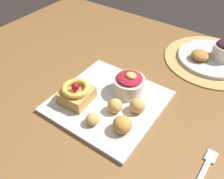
{
  "coord_description": "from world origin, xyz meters",
  "views": [
    {
      "loc": [
        0.27,
        -0.47,
        1.24
      ],
      "look_at": [
        -0.03,
        -0.05,
        0.77
      ],
      "focal_mm": 37.94,
      "sensor_mm": 36.0,
      "label": 1
    }
  ],
  "objects_px": {
    "fritter_extra": "(115,106)",
    "fork": "(206,167)",
    "cake_slice": "(76,93)",
    "berry_ramekin": "(129,83)",
    "back_plate": "(212,58)",
    "fritter_front": "(93,119)",
    "back_pastry": "(200,55)",
    "fritter_back": "(137,106)",
    "fritter_middle": "(122,125)",
    "front_plate": "(108,102)"
  },
  "relations": [
    {
      "from": "fritter_back",
      "to": "fork",
      "type": "distance_m",
      "value": 0.23
    },
    {
      "from": "fritter_back",
      "to": "berry_ramekin",
      "type": "bearing_deg",
      "value": 138.74
    },
    {
      "from": "fritter_front",
      "to": "back_pastry",
      "type": "xyz_separation_m",
      "value": [
        0.13,
        0.46,
        0.01
      ]
    },
    {
      "from": "cake_slice",
      "to": "back_pastry",
      "type": "relative_size",
      "value": 1.46
    },
    {
      "from": "fritter_middle",
      "to": "back_plate",
      "type": "bearing_deg",
      "value": 79.34
    },
    {
      "from": "fritter_extra",
      "to": "fork",
      "type": "xyz_separation_m",
      "value": [
        0.27,
        -0.02,
        -0.03
      ]
    },
    {
      "from": "cake_slice",
      "to": "berry_ramekin",
      "type": "relative_size",
      "value": 0.98
    },
    {
      "from": "cake_slice",
      "to": "back_plate",
      "type": "distance_m",
      "value": 0.53
    },
    {
      "from": "fritter_front",
      "to": "fritter_back",
      "type": "relative_size",
      "value": 0.87
    },
    {
      "from": "fritter_front",
      "to": "fritter_middle",
      "type": "relative_size",
      "value": 0.76
    },
    {
      "from": "front_plate",
      "to": "back_plate",
      "type": "relative_size",
      "value": 1.22
    },
    {
      "from": "back_pastry",
      "to": "berry_ramekin",
      "type": "bearing_deg",
      "value": -112.42
    },
    {
      "from": "berry_ramekin",
      "to": "fritter_extra",
      "type": "relative_size",
      "value": 2.24
    },
    {
      "from": "fritter_middle",
      "to": "back_plate",
      "type": "relative_size",
      "value": 0.21
    },
    {
      "from": "berry_ramekin",
      "to": "fritter_extra",
      "type": "xyz_separation_m",
      "value": [
        0.01,
        -0.09,
        -0.01
      ]
    },
    {
      "from": "cake_slice",
      "to": "fritter_front",
      "type": "bearing_deg",
      "value": -24.33
    },
    {
      "from": "fritter_middle",
      "to": "back_pastry",
      "type": "height_order",
      "value": "fritter_middle"
    },
    {
      "from": "front_plate",
      "to": "berry_ramekin",
      "type": "distance_m",
      "value": 0.08
    },
    {
      "from": "front_plate",
      "to": "back_pastry",
      "type": "relative_size",
      "value": 4.69
    },
    {
      "from": "berry_ramekin",
      "to": "fritter_back",
      "type": "xyz_separation_m",
      "value": [
        0.06,
        -0.06,
        -0.01
      ]
    },
    {
      "from": "berry_ramekin",
      "to": "fritter_front",
      "type": "height_order",
      "value": "berry_ramekin"
    },
    {
      "from": "front_plate",
      "to": "berry_ramekin",
      "type": "height_order",
      "value": "berry_ramekin"
    },
    {
      "from": "fritter_front",
      "to": "fritter_middle",
      "type": "bearing_deg",
      "value": 18.36
    },
    {
      "from": "fritter_front",
      "to": "back_plate",
      "type": "xyz_separation_m",
      "value": [
        0.17,
        0.5,
        -0.02
      ]
    },
    {
      "from": "cake_slice",
      "to": "fork",
      "type": "xyz_separation_m",
      "value": [
        0.39,
        0.01,
        -0.04
      ]
    },
    {
      "from": "back_pastry",
      "to": "back_plate",
      "type": "bearing_deg",
      "value": 49.71
    },
    {
      "from": "front_plate",
      "to": "cake_slice",
      "type": "distance_m",
      "value": 0.1
    },
    {
      "from": "front_plate",
      "to": "fritter_front",
      "type": "xyz_separation_m",
      "value": [
        0.02,
        -0.1,
        0.02
      ]
    },
    {
      "from": "fritter_extra",
      "to": "fork",
      "type": "height_order",
      "value": "fritter_extra"
    },
    {
      "from": "berry_ramekin",
      "to": "fork",
      "type": "distance_m",
      "value": 0.31
    },
    {
      "from": "berry_ramekin",
      "to": "fork",
      "type": "bearing_deg",
      "value": -21.13
    },
    {
      "from": "fritter_middle",
      "to": "fork",
      "type": "height_order",
      "value": "fritter_middle"
    },
    {
      "from": "fritter_front",
      "to": "fritter_back",
      "type": "xyz_separation_m",
      "value": [
        0.07,
        0.11,
        0.01
      ]
    },
    {
      "from": "cake_slice",
      "to": "berry_ramekin",
      "type": "xyz_separation_m",
      "value": [
        0.1,
        0.12,
        0.0
      ]
    },
    {
      "from": "fork",
      "to": "berry_ramekin",
      "type": "bearing_deg",
      "value": 70.44
    },
    {
      "from": "berry_ramekin",
      "to": "fritter_middle",
      "type": "height_order",
      "value": "berry_ramekin"
    },
    {
      "from": "cake_slice",
      "to": "berry_ramekin",
      "type": "distance_m",
      "value": 0.16
    },
    {
      "from": "front_plate",
      "to": "fritter_back",
      "type": "height_order",
      "value": "fritter_back"
    },
    {
      "from": "cake_slice",
      "to": "fritter_extra",
      "type": "xyz_separation_m",
      "value": [
        0.12,
        0.03,
        -0.01
      ]
    },
    {
      "from": "cake_slice",
      "to": "back_plate",
      "type": "xyz_separation_m",
      "value": [
        0.26,
        0.46,
        -0.03
      ]
    },
    {
      "from": "cake_slice",
      "to": "fritter_back",
      "type": "distance_m",
      "value": 0.18
    },
    {
      "from": "fork",
      "to": "fritter_front",
      "type": "bearing_deg",
      "value": 101.97
    },
    {
      "from": "cake_slice",
      "to": "back_plate",
      "type": "relative_size",
      "value": 0.38
    },
    {
      "from": "back_plate",
      "to": "back_pastry",
      "type": "height_order",
      "value": "back_pastry"
    },
    {
      "from": "front_plate",
      "to": "fork",
      "type": "distance_m",
      "value": 0.32
    },
    {
      "from": "cake_slice",
      "to": "fritter_back",
      "type": "height_order",
      "value": "cake_slice"
    },
    {
      "from": "cake_slice",
      "to": "fritter_extra",
      "type": "distance_m",
      "value": 0.12
    },
    {
      "from": "fritter_middle",
      "to": "back_plate",
      "type": "height_order",
      "value": "fritter_middle"
    },
    {
      "from": "fritter_back",
      "to": "fritter_extra",
      "type": "xyz_separation_m",
      "value": [
        -0.05,
        -0.04,
        -0.0
      ]
    },
    {
      "from": "front_plate",
      "to": "cake_slice",
      "type": "xyz_separation_m",
      "value": [
        -0.08,
        -0.05,
        0.03
      ]
    }
  ]
}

